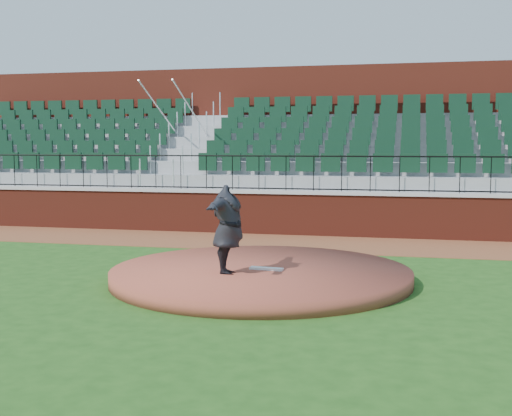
{
  "coord_description": "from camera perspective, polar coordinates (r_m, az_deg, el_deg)",
  "views": [
    {
      "loc": [
        3.19,
        -11.95,
        2.62
      ],
      "look_at": [
        0.0,
        1.5,
        1.3
      ],
      "focal_mm": 46.43,
      "sensor_mm": 36.0,
      "label": 1
    }
  ],
  "objects": [
    {
      "name": "wall_railing",
      "position": [
        19.23,
        3.79,
        3.0
      ],
      "size": [
        34.0,
        0.05,
        1.0
      ],
      "primitive_type": null,
      "color": "black",
      "rests_on": "wall_cap"
    },
    {
      "name": "concourse_wall",
      "position": [
        24.68,
        5.94,
        5.72
      ],
      "size": [
        34.0,
        0.5,
        5.5
      ],
      "primitive_type": "cube",
      "color": "maroon",
      "rests_on": "ground"
    },
    {
      "name": "pitching_rubber",
      "position": [
        12.65,
        0.89,
        -5.24
      ],
      "size": [
        0.66,
        0.23,
        0.04
      ],
      "primitive_type": "cube",
      "rotation": [
        0.0,
        0.0,
        -0.11
      ],
      "color": "white",
      "rests_on": "pitchers_mound"
    },
    {
      "name": "pitchers_mound",
      "position": [
        12.82,
        0.41,
        -5.76
      ],
      "size": [
        5.77,
        5.77,
        0.25
      ],
      "primitive_type": "cylinder",
      "color": "brown",
      "rests_on": "ground"
    },
    {
      "name": "seating_stands",
      "position": [
        21.91,
        4.98,
        4.59
      ],
      "size": [
        34.0,
        5.1,
        4.6
      ],
      "primitive_type": null,
      "color": "gray",
      "rests_on": "ground"
    },
    {
      "name": "warning_track",
      "position": [
        17.83,
        2.89,
        -2.98
      ],
      "size": [
        34.0,
        3.2,
        0.01
      ],
      "primitive_type": "cube",
      "color": "brown",
      "rests_on": "ground"
    },
    {
      "name": "wall_cap",
      "position": [
        19.27,
        3.78,
        1.36
      ],
      "size": [
        34.0,
        0.45,
        0.1
      ],
      "primitive_type": "cube",
      "color": "#B7B7B7",
      "rests_on": "field_wall"
    },
    {
      "name": "pitcher",
      "position": [
        12.17,
        -2.45,
        -1.85
      ],
      "size": [
        0.64,
        2.05,
        1.65
      ],
      "primitive_type": "imported",
      "rotation": [
        0.0,
        0.0,
        1.61
      ],
      "color": "black",
      "rests_on": "pitchers_mound"
    },
    {
      "name": "ground",
      "position": [
        12.64,
        -1.58,
        -6.51
      ],
      "size": [
        90.0,
        90.0,
        0.0
      ],
      "primitive_type": "plane",
      "color": "#1E4A15",
      "rests_on": "ground"
    },
    {
      "name": "field_wall",
      "position": [
        19.32,
        3.76,
        -0.56
      ],
      "size": [
        34.0,
        0.35,
        1.2
      ],
      "primitive_type": "cube",
      "color": "maroon",
      "rests_on": "ground"
    }
  ]
}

